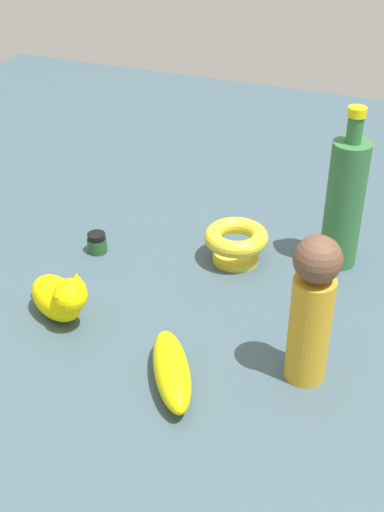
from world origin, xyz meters
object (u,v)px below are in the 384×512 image
at_px(bottle_tall, 345,202).
at_px(banana, 172,370).
at_px(cat_figurine, 60,297).
at_px(person_figure_adult, 312,308).
at_px(bowl, 236,240).
at_px(nail_polish_jar, 97,243).

xyz_separation_m(bottle_tall, banana, (0.37, -0.14, -0.09)).
bearing_deg(cat_figurine, person_figure_adult, 92.49).
height_order(bowl, banana, bowl).
relative_size(cat_figurine, bowl, 1.19).
height_order(cat_figurine, bowl, cat_figurine).
bearing_deg(bowl, nail_polish_jar, -74.54).
distance_m(bottle_tall, banana, 0.41).
bearing_deg(nail_polish_jar, bowl, 105.46).
relative_size(bowl, bottle_tall, 0.39).
distance_m(cat_figurine, bowl, 0.31).
relative_size(cat_figurine, banana, 0.83).
xyz_separation_m(bowl, banana, (0.31, 0.02, -0.02)).
bearing_deg(bottle_tall, nail_polish_jar, -72.35).
height_order(nail_polish_jar, person_figure_adult, person_figure_adult).
height_order(nail_polish_jar, banana, banana).
bearing_deg(banana, nail_polish_jar, -166.51).
xyz_separation_m(cat_figurine, banana, (0.07, 0.21, -0.02)).
relative_size(cat_figurine, nail_polish_jar, 3.61).
bearing_deg(bottle_tall, cat_figurine, -48.56).
height_order(cat_figurine, person_figure_adult, person_figure_adult).
bearing_deg(nail_polish_jar, person_figure_adult, 67.57).
xyz_separation_m(nail_polish_jar, bottle_tall, (-0.12, 0.39, 0.10)).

